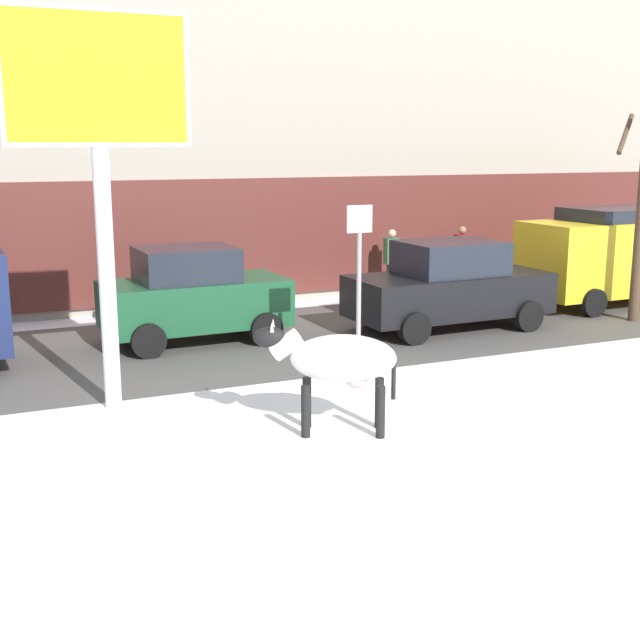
% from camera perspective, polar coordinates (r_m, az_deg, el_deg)
% --- Properties ---
extents(ground_plane, '(120.00, 120.00, 0.00)m').
position_cam_1_polar(ground_plane, '(10.13, 12.09, -10.11)').
color(ground_plane, white).
extents(road_strip, '(60.00, 5.60, 0.01)m').
position_cam_1_polar(road_strip, '(16.32, -3.05, -1.34)').
color(road_strip, '#514F4C').
rests_on(road_strip, ground).
extents(building_facade, '(44.00, 6.10, 13.00)m').
position_cam_1_polar(building_facade, '(22.48, -9.73, 18.79)').
color(building_facade, '#A39989').
rests_on(building_facade, ground).
extents(cow_holstein, '(1.89, 1.19, 1.54)m').
position_cam_1_polar(cow_holstein, '(10.86, 1.33, -2.76)').
color(cow_holstein, silver).
rests_on(cow_holstein, ground).
extents(billboard, '(2.52, 0.25, 5.56)m').
position_cam_1_polar(billboard, '(11.97, -15.12, 14.23)').
color(billboard, silver).
rests_on(billboard, ground).
extents(car_darkgreen_hatchback, '(3.54, 1.99, 1.86)m').
position_cam_1_polar(car_darkgreen_hatchback, '(16.09, -8.79, 1.71)').
color(car_darkgreen_hatchback, '#194C2D').
rests_on(car_darkgreen_hatchback, ground).
extents(car_black_sedan, '(4.24, 2.06, 1.84)m').
position_cam_1_polar(car_black_sedan, '(17.25, 8.92, 2.32)').
color(car_black_sedan, black).
rests_on(car_black_sedan, ground).
extents(car_yellow_van, '(4.64, 2.21, 2.32)m').
position_cam_1_polar(car_yellow_van, '(20.95, 19.78, 4.38)').
color(car_yellow_van, gold).
rests_on(car_yellow_van, ground).
extents(pedestrian_near_billboard, '(0.36, 0.24, 1.73)m').
position_cam_1_polar(pedestrian_near_billboard, '(21.61, 9.74, 4.16)').
color(pedestrian_near_billboard, '#282833').
rests_on(pedestrian_near_billboard, ground).
extents(pedestrian_by_cars, '(0.36, 0.24, 1.73)m').
position_cam_1_polar(pedestrian_by_cars, '(20.56, 4.96, 3.89)').
color(pedestrian_by_cars, '#282833').
rests_on(pedestrian_by_cars, ground).
extents(street_sign, '(0.44, 0.08, 2.82)m').
position_cam_1_polar(street_sign, '(13.48, 2.70, 3.05)').
color(street_sign, gray).
rests_on(street_sign, ground).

